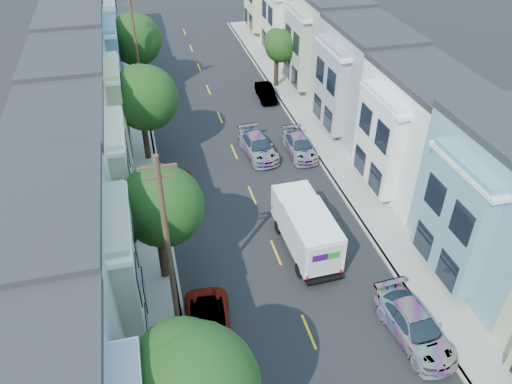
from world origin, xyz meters
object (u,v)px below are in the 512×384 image
(tree_d, at_px, (144,98))
(tree_e, at_px, (135,40))
(fedex_truck, at_px, (306,228))
(parked_right_d, at_px, (266,92))
(parked_right_c, at_px, (300,146))
(utility_pole_far, at_px, (137,51))
(tree_far_r, at_px, (280,46))
(lead_sedan, at_px, (258,146))
(parked_left_d, at_px, (180,193))
(parked_left_c, at_px, (209,327))
(parked_right_b, at_px, (415,326))
(utility_pole_near, at_px, (168,250))
(tree_c, at_px, (161,207))

(tree_d, relative_size, tree_e, 1.00)
(fedex_truck, height_order, parked_right_d, fedex_truck)
(fedex_truck, xyz_separation_m, parked_right_c, (3.15, 10.59, -0.97))
(tree_e, height_order, fedex_truck, tree_e)
(parked_right_c, bearing_deg, utility_pole_far, 134.53)
(tree_d, height_order, tree_far_r, tree_d)
(lead_sedan, xyz_separation_m, parked_left_d, (-6.63, -4.59, -0.07))
(parked_right_c, distance_m, parked_right_d, 10.19)
(lead_sedan, bearing_deg, tree_d, 164.72)
(fedex_truck, height_order, parked_left_c, fedex_truck)
(tree_far_r, relative_size, parked_right_c, 1.24)
(lead_sedan, xyz_separation_m, parked_right_b, (3.17, -18.68, 0.02))
(parked_left_d, relative_size, parked_right_d, 1.23)
(lead_sedan, distance_m, parked_right_c, 3.24)
(parked_left_c, xyz_separation_m, parked_right_b, (9.80, -2.48, 0.09))
(parked_left_c, relative_size, parked_right_d, 1.24)
(parked_right_b, bearing_deg, parked_right_d, 85.44)
(parked_right_b, relative_size, parked_right_d, 1.30)
(tree_d, xyz_separation_m, utility_pole_near, (0.00, -16.58, 0.12))
(tree_far_r, distance_m, parked_right_d, 4.63)
(tree_e, height_order, utility_pole_far, utility_pole_far)
(tree_far_r, distance_m, utility_pole_far, 13.29)
(tree_e, xyz_separation_m, parked_left_d, (1.40, -18.71, -4.38))
(utility_pole_far, distance_m, lead_sedan, 14.18)
(fedex_truck, bearing_deg, parked_left_d, 133.57)
(utility_pole_near, bearing_deg, lead_sedan, 62.12)
(tree_c, bearing_deg, parked_left_c, -73.43)
(tree_far_r, distance_m, lead_sedan, 13.47)
(parked_right_b, bearing_deg, utility_pole_far, 106.22)
(fedex_truck, bearing_deg, parked_right_c, 72.01)
(tree_far_r, distance_m, fedex_truck, 23.91)
(parked_left_c, bearing_deg, parked_right_d, 74.91)
(tree_d, xyz_separation_m, parked_right_b, (11.20, -20.10, -4.27))
(parked_right_c, bearing_deg, parked_left_d, -157.85)
(tree_e, bearing_deg, parked_right_c, -52.81)
(tree_c, distance_m, parked_left_c, 6.47)
(tree_c, bearing_deg, parked_right_d, 61.96)
(tree_c, height_order, tree_d, tree_d)
(utility_pole_near, xyz_separation_m, lead_sedan, (8.03, 15.17, -4.41))
(tree_e, height_order, lead_sedan, tree_e)
(tree_e, relative_size, utility_pole_near, 0.74)
(parked_left_d, xyz_separation_m, parked_right_c, (9.80, 3.94, 0.01))
(tree_far_r, relative_size, utility_pole_near, 0.56)
(tree_far_r, bearing_deg, parked_right_c, -98.97)
(parked_left_c, bearing_deg, utility_pole_far, 98.71)
(utility_pole_far, bearing_deg, parked_right_d, -6.55)
(tree_e, height_order, parked_left_d, tree_e)
(tree_e, distance_m, parked_left_c, 30.67)
(tree_e, distance_m, parked_right_d, 12.87)
(tree_d, distance_m, parked_left_d, 7.55)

